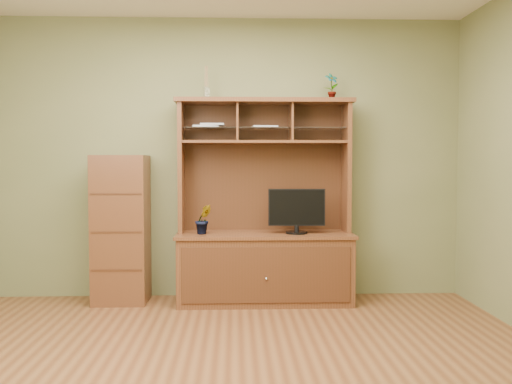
{
  "coord_description": "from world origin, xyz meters",
  "views": [
    {
      "loc": [
        0.05,
        -3.57,
        1.31
      ],
      "look_at": [
        0.22,
        1.2,
        1.06
      ],
      "focal_mm": 40.0,
      "sensor_mm": 36.0,
      "label": 1
    }
  ],
  "objects": [
    {
      "name": "room",
      "position": [
        0.0,
        0.0,
        1.35
      ],
      "size": [
        4.54,
        4.04,
        2.74
      ],
      "color": "#5B321A",
      "rests_on": "ground"
    },
    {
      "name": "media_hutch",
      "position": [
        0.32,
        1.73,
        0.52
      ],
      "size": [
        1.66,
        0.61,
        1.9
      ],
      "color": "#442613",
      "rests_on": "room"
    },
    {
      "name": "monitor",
      "position": [
        0.61,
        1.64,
        0.87
      ],
      "size": [
        0.52,
        0.2,
        0.41
      ],
      "rotation": [
        0.0,
        0.0,
        -0.03
      ],
      "color": "black",
      "rests_on": "media_hutch"
    },
    {
      "name": "orchid_plant",
      "position": [
        -0.24,
        1.65,
        0.79
      ],
      "size": [
        0.18,
        0.16,
        0.27
      ],
      "primitive_type": "imported",
      "rotation": [
        0.0,
        0.0,
        0.32
      ],
      "color": "#35591E",
      "rests_on": "media_hutch"
    },
    {
      "name": "top_plant",
      "position": [
        0.96,
        1.8,
        2.03
      ],
      "size": [
        0.16,
        0.13,
        0.25
      ],
      "primitive_type": "imported",
      "rotation": [
        0.0,
        0.0,
        0.33
      ],
      "color": "#2A5F21",
      "rests_on": "media_hutch"
    },
    {
      "name": "reed_diffuser",
      "position": [
        -0.22,
        1.81,
        2.02
      ],
      "size": [
        0.06,
        0.06,
        0.31
      ],
      "color": "silver",
      "rests_on": "media_hutch"
    },
    {
      "name": "magazines",
      "position": [
        -0.03,
        1.81,
        1.65
      ],
      "size": [
        0.81,
        0.21,
        0.04
      ],
      "color": "#ADADB1",
      "rests_on": "media_hutch"
    },
    {
      "name": "side_cabinet",
      "position": [
        -1.02,
        1.76,
        0.69
      ],
      "size": [
        0.49,
        0.45,
        1.37
      ],
      "color": "#442613",
      "rests_on": "room"
    }
  ]
}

